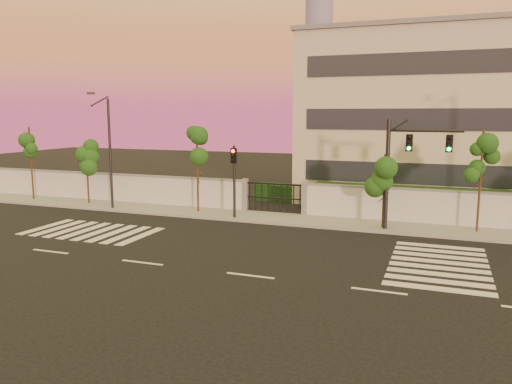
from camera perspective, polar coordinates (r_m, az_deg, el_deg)
ground at (r=20.06m, az=-0.66°, el=-9.55°), size 120.00×120.00×0.00m
sidewalk at (r=29.73m, az=6.68°, el=-3.33°), size 60.00×3.00×0.15m
perimeter_wall at (r=30.95m, az=7.56°, el=-0.98°), size 60.00×0.36×2.20m
hedge_row at (r=33.44m, az=10.39°, el=-0.76°), size 41.00×4.25×1.80m
institutional_building at (r=39.78m, az=23.81°, el=7.89°), size 24.40×12.40×12.25m
distant_skyscraper at (r=311.30m, az=7.23°, el=19.15°), size 16.00×16.00×118.00m
road_markings at (r=23.95m, az=-0.94°, el=-6.44°), size 57.00×7.62×0.02m
street_tree_a at (r=39.78m, az=-24.37°, el=4.73°), size 1.62×1.29×5.42m
street_tree_b at (r=36.64m, az=-18.74°, el=3.51°), size 1.60×1.27×4.34m
street_tree_c at (r=31.84m, az=-6.69°, el=4.78°), size 1.59×1.27×5.56m
street_tree_d at (r=28.07m, az=14.53°, el=1.96°), size 1.55×1.23×4.19m
street_tree_e at (r=28.59m, az=24.44°, el=3.60°), size 1.49×1.19×5.58m
traffic_signal_main at (r=27.60m, az=16.38°, el=3.34°), size 3.84×0.50×6.08m
traffic_signal_secondary at (r=29.86m, az=-2.52°, el=2.18°), size 0.35×0.34×4.49m
streetlight_west at (r=34.02m, az=-16.51°, el=4.84°), size 0.46×1.85×7.67m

